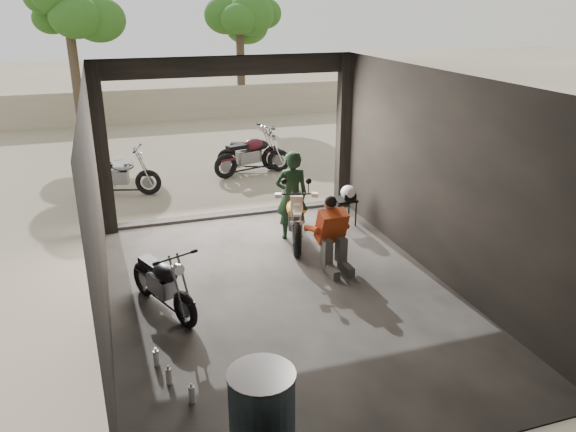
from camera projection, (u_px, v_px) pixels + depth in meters
ground at (284, 295)px, 8.43m from camera, size 80.00×80.00×0.00m
garage at (273, 204)px, 8.46m from camera, size 7.00×7.13×3.20m
boundary_wall at (168, 104)px, 20.65m from camera, size 18.00×0.30×1.20m
tree_left at (67, 7)px, 17.23m from camera, size 2.20×2.20×5.60m
tree_right at (239, 19)px, 20.41m from camera, size 2.20×2.20×5.00m
main_bike at (294, 213)px, 10.12m from camera, size 1.11×1.81×1.12m
left_bike at (162, 279)px, 7.86m from camera, size 1.14×1.60×1.00m
outside_bike_a at (118, 172)px, 12.61m from camera, size 1.77×1.10×1.11m
outside_bike_b at (249, 151)px, 14.19m from camera, size 1.90×1.23×1.19m
outside_bike_c at (253, 150)px, 14.43m from camera, size 1.79×1.24×1.12m
rider at (292, 196)px, 10.18m from camera, size 0.63×0.44×1.67m
mechanic at (334, 237)px, 9.03m from camera, size 0.63×0.84×1.18m
stool at (345, 202)px, 10.92m from camera, size 0.40×0.40×0.55m
helmet at (348, 192)px, 10.82m from camera, size 0.39×0.40×0.28m
oil_drum at (262, 417)px, 5.26m from camera, size 0.79×0.79×0.97m
sign_post at (372, 123)px, 13.46m from camera, size 0.70×0.08×2.11m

